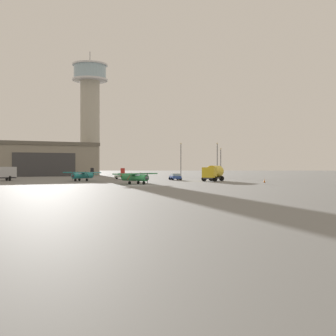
{
  "coord_description": "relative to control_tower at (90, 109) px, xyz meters",
  "views": [
    {
      "loc": [
        3.66,
        -68.01,
        3.03
      ],
      "look_at": [
        4.76,
        16.12,
        2.57
      ],
      "focal_mm": 47.27,
      "sensor_mm": 36.0,
      "label": 1
    }
  ],
  "objects": [
    {
      "name": "car_blue",
      "position": [
        25.63,
        -47.94,
        -20.21
      ],
      "size": [
        2.78,
        4.37,
        1.37
      ],
      "rotation": [
        0.0,
        0.0,
        1.75
      ],
      "color": "#2847A8",
      "rests_on": "ground_plane"
    },
    {
      "name": "control_tower",
      "position": [
        0.0,
        0.0,
        0.0
      ],
      "size": [
        11.03,
        11.03,
        39.18
      ],
      "color": "#B2AD9E",
      "rests_on": "ground_plane"
    },
    {
      "name": "light_post_east",
      "position": [
        36.85,
        -28.71,
        -15.69
      ],
      "size": [
        0.44,
        0.44,
        8.85
      ],
      "color": "#38383D",
      "rests_on": "ground_plane"
    },
    {
      "name": "truck_fuel_tanker_yellow",
      "position": [
        32.85,
        -54.72,
        -19.25
      ],
      "size": [
        4.72,
        5.97,
        3.04
      ],
      "rotation": [
        0.0,
        0.0,
        4.21
      ],
      "color": "#38383D",
      "rests_on": "ground_plane"
    },
    {
      "name": "airplane_teal",
      "position": [
        7.37,
        -53.86,
        -19.75
      ],
      "size": [
        8.11,
        6.52,
        2.57
      ],
      "rotation": [
        0.0,
        0.0,
        4.18
      ],
      "color": "teal",
      "rests_on": "ground_plane"
    },
    {
      "name": "car_white",
      "position": [
        14.41,
        -42.16,
        -20.21
      ],
      "size": [
        4.42,
        4.23,
        1.37
      ],
      "rotation": [
        0.0,
        0.0,
        2.41
      ],
      "color": "white",
      "rests_on": "ground_plane"
    },
    {
      "name": "hangar",
      "position": [
        -15.17,
        -6.52,
        -16.01
      ],
      "size": [
        39.32,
        35.26,
        9.84
      ],
      "rotation": [
        0.0,
        0.0,
        -1.09
      ],
      "color": "gray",
      "rests_on": "ground_plane"
    },
    {
      "name": "airplane_green",
      "position": [
        18.37,
        -68.52,
        -19.73
      ],
      "size": [
        7.02,
        7.27,
        2.61
      ],
      "rotation": [
        0.0,
        0.0,
        5.52
      ],
      "color": "#287A42",
      "rests_on": "ground_plane"
    },
    {
      "name": "traffic_cone_near_left",
      "position": [
        41.02,
        -62.38,
        -20.59
      ],
      "size": [
        0.36,
        0.36,
        0.72
      ],
      "color": "black",
      "rests_on": "ground_plane"
    },
    {
      "name": "light_post_north",
      "position": [
        27.79,
        -25.07,
        -15.6
      ],
      "size": [
        0.44,
        0.44,
        9.02
      ],
      "color": "#38383D",
      "rests_on": "ground_plane"
    },
    {
      "name": "light_post_west",
      "position": [
        38.96,
        -19.57,
        -16.21
      ],
      "size": [
        0.44,
        0.44,
        7.86
      ],
      "color": "#38383D",
      "rests_on": "ground_plane"
    },
    {
      "name": "ground_plane",
      "position": [
        19.25,
        -72.4,
        -20.95
      ],
      "size": [
        400.0,
        400.0,
        0.0
      ],
      "primitive_type": "plane",
      "color": "slate"
    }
  ]
}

